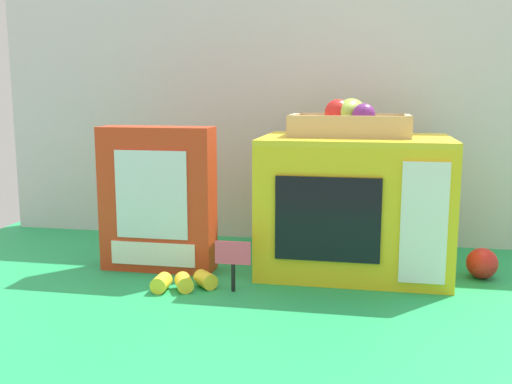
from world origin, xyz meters
The scene contains 8 objects.
ground_plane centered at (0.00, 0.00, 0.00)m, with size 1.70×1.70×0.00m, color #219E54.
display_back_panel centered at (0.00, 0.29, 0.33)m, with size 1.61×0.03×0.66m, color silver.
toy_microwave centered at (0.14, 0.03, 0.14)m, with size 0.39×0.28×0.29m.
food_groups_crate centered at (0.13, 0.06, 0.32)m, with size 0.25×0.16×0.08m.
cookie_set_box centered at (-0.27, -0.04, 0.15)m, with size 0.24×0.08×0.31m.
price_sign centered at (-0.08, -0.16, 0.07)m, with size 0.07×0.01×0.10m.
loose_toy_banana centered at (-0.18, -0.17, 0.02)m, with size 0.12×0.09×0.03m.
loose_toy_apple centered at (0.41, 0.02, 0.03)m, with size 0.06×0.06×0.06m, color red.
Camera 1 is at (0.17, -1.24, 0.38)m, focal length 41.80 mm.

